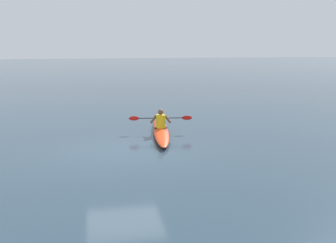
{
  "coord_description": "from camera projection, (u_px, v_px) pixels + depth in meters",
  "views": [
    {
      "loc": [
        0.88,
        12.25,
        3.44
      ],
      "look_at": [
        -1.01,
        2.41,
        1.43
      ],
      "focal_mm": 41.88,
      "sensor_mm": 36.0,
      "label": 1
    }
  ],
  "objects": [
    {
      "name": "ground_plane",
      "position": [
        123.0,
        152.0,
        12.64
      ],
      "size": [
        160.0,
        160.0,
        0.0
      ],
      "primitive_type": "plane",
      "color": "#283D4C"
    },
    {
      "name": "kayak",
      "position": [
        161.0,
        131.0,
        15.09
      ],
      "size": [
        1.22,
        5.06,
        0.25
      ],
      "color": "red",
      "rests_on": "ground"
    },
    {
      "name": "kayaker",
      "position": [
        161.0,
        120.0,
        15.02
      ],
      "size": [
        2.44,
        0.56,
        0.72
      ],
      "color": "yellow",
      "rests_on": "kayak"
    }
  ]
}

